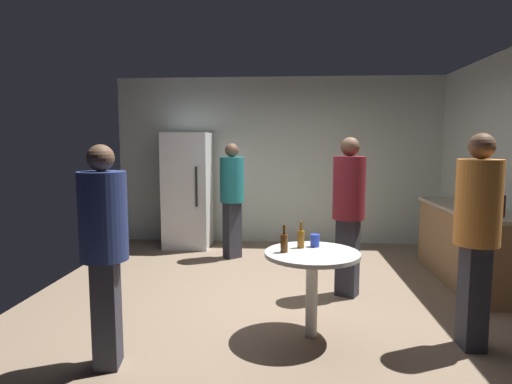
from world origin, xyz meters
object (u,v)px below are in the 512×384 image
(refrigerator, at_px, (188,190))
(wine_bottle_on_counter, at_px, (501,205))
(person_in_orange_shirt, at_px, (477,225))
(person_in_navy_shirt, at_px, (104,239))
(beer_bottle_brown, at_px, (284,242))
(kettle, at_px, (478,204))
(foreground_table, at_px, (312,264))
(plastic_cup_blue, at_px, (315,241))
(person_in_teal_shirt, at_px, (232,192))
(beer_bottle_amber, at_px, (301,238))
(person_in_maroon_shirt, at_px, (349,204))

(refrigerator, height_order, wine_bottle_on_counter, refrigerator)
(person_in_orange_shirt, bearing_deg, person_in_navy_shirt, 8.28)
(wine_bottle_on_counter, bearing_deg, beer_bottle_brown, -156.59)
(kettle, height_order, foreground_table, kettle)
(wine_bottle_on_counter, xyz_separation_m, person_in_navy_shirt, (-3.46, -1.52, -0.07))
(beer_bottle_brown, relative_size, person_in_orange_shirt, 0.13)
(refrigerator, distance_m, person_in_navy_shirt, 3.76)
(refrigerator, bearing_deg, plastic_cup_blue, -58.53)
(kettle, xyz_separation_m, beer_bottle_brown, (-2.11, -1.33, -0.15))
(refrigerator, distance_m, wine_bottle_on_counter, 4.33)
(foreground_table, height_order, beer_bottle_brown, beer_bottle_brown)
(plastic_cup_blue, bearing_deg, beer_bottle_brown, -141.55)
(kettle, bearing_deg, person_in_teal_shirt, 157.47)
(wine_bottle_on_counter, distance_m, foreground_table, 2.18)
(beer_bottle_amber, distance_m, beer_bottle_brown, 0.22)
(person_in_navy_shirt, xyz_separation_m, person_in_maroon_shirt, (1.96, 1.64, 0.04))
(person_in_teal_shirt, bearing_deg, refrigerator, -172.56)
(person_in_teal_shirt, distance_m, person_in_maroon_shirt, 2.04)
(person_in_maroon_shirt, bearing_deg, refrigerator, -105.68)
(wine_bottle_on_counter, bearing_deg, person_in_teal_shirt, 151.64)
(beer_bottle_amber, distance_m, person_in_orange_shirt, 1.40)
(wine_bottle_on_counter, xyz_separation_m, person_in_maroon_shirt, (-1.50, 0.12, -0.02))
(beer_bottle_amber, bearing_deg, foreground_table, -56.26)
(foreground_table, xyz_separation_m, person_in_orange_shirt, (1.27, -0.12, 0.38))
(refrigerator, xyz_separation_m, kettle, (3.66, -1.84, 0.07))
(beer_bottle_amber, bearing_deg, person_in_navy_shirt, -152.56)
(foreground_table, height_order, plastic_cup_blue, plastic_cup_blue)
(beer_bottle_brown, relative_size, person_in_navy_shirt, 0.14)
(person_in_teal_shirt, relative_size, person_in_maroon_shirt, 0.96)
(kettle, relative_size, person_in_teal_shirt, 0.15)
(kettle, height_order, beer_bottle_amber, kettle)
(refrigerator, relative_size, plastic_cup_blue, 16.36)
(beer_bottle_brown, height_order, person_in_maroon_shirt, person_in_maroon_shirt)
(foreground_table, relative_size, person_in_navy_shirt, 0.49)
(foreground_table, height_order, person_in_maroon_shirt, person_in_maroon_shirt)
(wine_bottle_on_counter, height_order, foreground_table, wine_bottle_on_counter)
(wine_bottle_on_counter, xyz_separation_m, person_in_orange_shirt, (-0.67, -1.04, -0.01))
(wine_bottle_on_counter, distance_m, person_in_orange_shirt, 1.23)
(beer_bottle_amber, height_order, person_in_teal_shirt, person_in_teal_shirt)
(plastic_cup_blue, height_order, person_in_teal_shirt, person_in_teal_shirt)
(refrigerator, distance_m, foreground_table, 3.62)
(foreground_table, distance_m, plastic_cup_blue, 0.25)
(foreground_table, relative_size, beer_bottle_brown, 3.48)
(person_in_teal_shirt, relative_size, person_in_orange_shirt, 0.95)
(person_in_navy_shirt, height_order, person_in_teal_shirt, person_in_teal_shirt)
(person_in_orange_shirt, bearing_deg, kettle, -114.75)
(wine_bottle_on_counter, height_order, plastic_cup_blue, wine_bottle_on_counter)
(refrigerator, bearing_deg, wine_bottle_on_counter, -30.95)
(beer_bottle_brown, bearing_deg, wine_bottle_on_counter, 23.41)
(foreground_table, relative_size, person_in_teal_shirt, 0.49)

